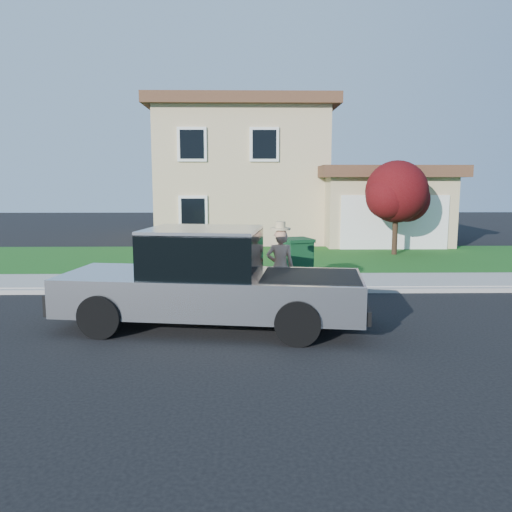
% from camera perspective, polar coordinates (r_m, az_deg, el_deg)
% --- Properties ---
extents(ground, '(80.00, 80.00, 0.00)m').
position_cam_1_polar(ground, '(10.50, -2.20, -7.70)').
color(ground, black).
rests_on(ground, ground).
extents(curb, '(40.00, 0.20, 0.12)m').
position_cam_1_polar(curb, '(13.32, 2.35, -3.98)').
color(curb, gray).
rests_on(curb, ground).
extents(sidewalk, '(40.00, 2.00, 0.15)m').
position_cam_1_polar(sidewalk, '(14.39, 2.09, -2.99)').
color(sidewalk, gray).
rests_on(sidewalk, ground).
extents(lawn, '(40.00, 7.00, 0.10)m').
position_cam_1_polar(lawn, '(18.82, 1.34, -0.38)').
color(lawn, '#174914').
rests_on(lawn, ground).
extents(house, '(14.00, 11.30, 6.85)m').
position_cam_1_polar(house, '(26.50, 1.32, 8.90)').
color(house, tan).
rests_on(house, ground).
extents(pickup_truck, '(6.35, 2.90, 2.01)m').
position_cam_1_polar(pickup_truck, '(10.08, -5.26, -2.91)').
color(pickup_truck, black).
rests_on(pickup_truck, ground).
extents(woman, '(0.67, 0.49, 2.00)m').
position_cam_1_polar(woman, '(11.92, 2.77, -1.10)').
color(woman, tan).
rests_on(woman, ground).
extents(ornamental_tree, '(2.68, 2.42, 3.68)m').
position_cam_1_polar(ornamental_tree, '(20.39, 15.86, 6.76)').
color(ornamental_tree, black).
rests_on(ornamental_tree, lawn).
extents(trash_bin, '(0.96, 1.04, 1.22)m').
position_cam_1_polar(trash_bin, '(14.05, 4.70, -0.42)').
color(trash_bin, '#0F381B').
rests_on(trash_bin, sidewalk).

